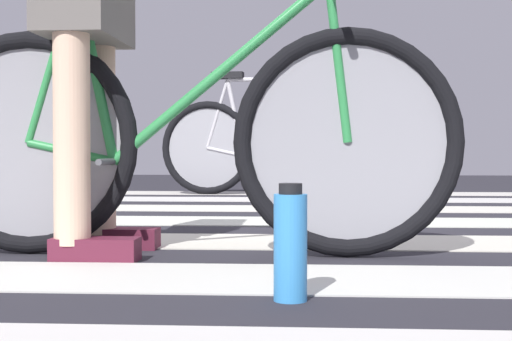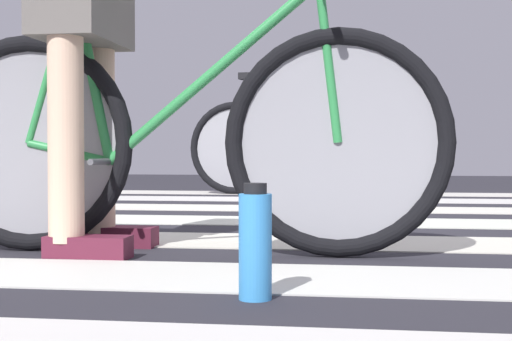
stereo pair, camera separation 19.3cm
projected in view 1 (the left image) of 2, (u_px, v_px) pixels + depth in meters
ground at (218, 229)px, 3.17m from camera, size 18.00×14.00×0.02m
crosswalk_markings at (234, 221)px, 3.40m from camera, size 5.34×4.99×0.00m
bicycle_1_of_2 at (184, 134)px, 2.27m from camera, size 1.74×0.52×0.93m
cyclist_1_of_2 at (87, 59)px, 2.29m from camera, size 0.32×0.41×0.96m
bicycle_2_of_2 at (273, 144)px, 5.40m from camera, size 1.73×0.52×0.93m
water_bottle at (290, 245)px, 1.58m from camera, size 0.07×0.07×0.26m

